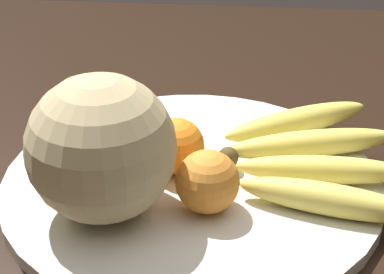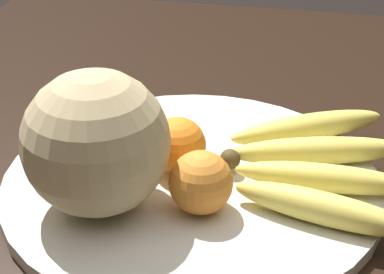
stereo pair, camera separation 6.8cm
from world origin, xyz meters
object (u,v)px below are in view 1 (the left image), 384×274
at_px(banana_bunch, 313,155).
at_px(orange_mid_center, 81,104).
at_px(fruit_bowl, 192,182).
at_px(orange_front_left, 176,146).
at_px(orange_front_right, 117,121).
at_px(produce_tag, 103,171).
at_px(kitchen_table, 241,246).
at_px(melon, 102,148).
at_px(orange_back_left, 208,182).

relative_size(banana_bunch, orange_mid_center, 3.74).
bearing_deg(banana_bunch, fruit_bowl, -175.38).
relative_size(fruit_bowl, orange_front_left, 6.60).
height_order(orange_front_left, orange_front_right, orange_front_right).
bearing_deg(produce_tag, orange_front_left, -132.14).
bearing_deg(fruit_bowl, orange_mid_center, 56.80).
distance_m(fruit_bowl, orange_mid_center, 0.18).
height_order(kitchen_table, produce_tag, produce_tag).
bearing_deg(melon, banana_bunch, -64.38).
bearing_deg(kitchen_table, orange_back_left, 154.71).
xyz_separation_m(orange_front_right, produce_tag, (-0.06, 0.01, -0.03)).
height_order(kitchen_table, fruit_bowl, fruit_bowl).
distance_m(fruit_bowl, produce_tag, 0.10).
bearing_deg(banana_bunch, kitchen_table, -178.79).
bearing_deg(produce_tag, melon, 145.36).
relative_size(melon, banana_bunch, 0.56).
bearing_deg(orange_front_right, banana_bunch, -96.36).
height_order(orange_front_right, orange_back_left, orange_front_right).
bearing_deg(kitchen_table, banana_bunch, -80.39).
xyz_separation_m(kitchen_table, banana_bunch, (0.01, -0.07, 0.12)).
xyz_separation_m(orange_mid_center, produce_tag, (-0.09, -0.05, -0.03)).
bearing_deg(melon, kitchen_table, -57.02).
distance_m(melon, banana_bunch, 0.24).
bearing_deg(produce_tag, banana_bunch, -132.00).
height_order(fruit_bowl, orange_front_left, orange_front_left).
xyz_separation_m(banana_bunch, produce_tag, (-0.03, 0.23, -0.02)).
relative_size(melon, orange_mid_center, 2.09).
bearing_deg(orange_mid_center, produce_tag, -154.12).
relative_size(fruit_bowl, orange_mid_center, 5.90).
bearing_deg(melon, orange_mid_center, 21.29).
bearing_deg(kitchen_table, orange_front_left, 95.38).
distance_m(kitchen_table, orange_back_left, 0.16).
height_order(kitchen_table, orange_mid_center, orange_mid_center).
bearing_deg(produce_tag, orange_mid_center, -23.55).
bearing_deg(orange_back_left, produce_tag, 64.31).
distance_m(banana_bunch, orange_back_left, 0.14).
relative_size(banana_bunch, produce_tag, 3.09).
relative_size(melon, orange_back_left, 2.26).
xyz_separation_m(kitchen_table, melon, (-0.09, 0.14, 0.18)).
relative_size(banana_bunch, orange_front_right, 3.82).
xyz_separation_m(fruit_bowl, orange_front_right, (0.06, 0.09, 0.04)).
relative_size(kitchen_table, fruit_bowl, 3.05).
distance_m(orange_front_left, orange_back_left, 0.08).
distance_m(orange_front_left, orange_mid_center, 0.15).
relative_size(kitchen_table, orange_front_right, 18.40).
relative_size(kitchen_table, banana_bunch, 4.82).
distance_m(kitchen_table, orange_front_right, 0.21).
bearing_deg(orange_mid_center, orange_front_left, -123.61).
xyz_separation_m(melon, orange_front_left, (0.08, -0.06, -0.04)).
height_order(banana_bunch, produce_tag, banana_bunch).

